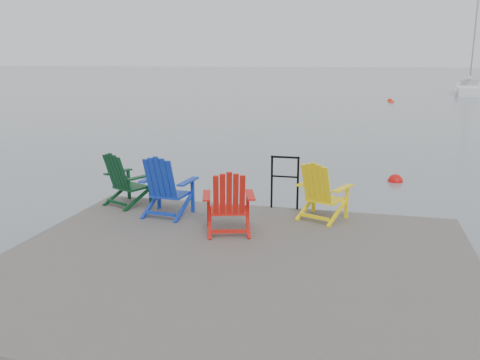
% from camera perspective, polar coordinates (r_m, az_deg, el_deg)
% --- Properties ---
extents(ground, '(400.00, 400.00, 0.00)m').
position_cam_1_polar(ground, '(6.63, -0.72, -13.11)').
color(ground, slate).
rests_on(ground, ground).
extents(dock, '(6.00, 5.00, 1.40)m').
position_cam_1_polar(dock, '(6.48, -0.72, -10.36)').
color(dock, '#322F2D').
rests_on(dock, ground).
extents(handrail, '(0.48, 0.04, 0.90)m').
position_cam_1_polar(handrail, '(8.50, 5.06, 0.32)').
color(handrail, black).
rests_on(handrail, dock).
extents(chair_green, '(0.90, 0.86, 0.92)m').
position_cam_1_polar(chair_green, '(8.89, -12.76, 0.12)').
color(chair_green, '#093216').
rests_on(chair_green, dock).
extents(chair_blue, '(0.84, 0.79, 0.99)m').
position_cam_1_polar(chair_blue, '(8.16, -8.30, -0.63)').
color(chair_blue, '#102FA6').
rests_on(chair_blue, dock).
extents(chair_red, '(0.88, 0.83, 0.94)m').
position_cam_1_polar(chair_red, '(7.28, -1.27, -2.43)').
color(chair_red, red).
rests_on(chair_red, dock).
extents(chair_yellow, '(0.90, 0.86, 0.92)m').
position_cam_1_polar(chair_yellow, '(8.00, 9.14, -1.19)').
color(chair_yellow, yellow).
rests_on(chair_yellow, dock).
extents(sailboat_near, '(3.47, 8.22, 11.07)m').
position_cam_1_polar(sailboat_near, '(49.65, 24.31, 9.23)').
color(sailboat_near, white).
rests_on(sailboat_near, ground).
extents(buoy_a, '(0.37, 0.37, 0.37)m').
position_cam_1_polar(buoy_a, '(13.18, 17.03, -0.16)').
color(buoy_a, red).
rests_on(buoy_a, ground).
extents(buoy_b, '(0.35, 0.35, 0.35)m').
position_cam_1_polar(buoy_b, '(37.68, 16.65, 8.35)').
color(buoy_b, red).
rests_on(buoy_b, ground).
extents(buoy_d, '(0.36, 0.36, 0.36)m').
position_cam_1_polar(buoy_d, '(39.00, 16.48, 8.51)').
color(buoy_d, red).
rests_on(buoy_d, ground).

